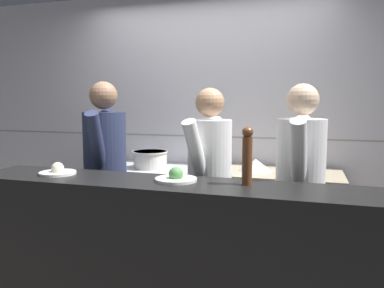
% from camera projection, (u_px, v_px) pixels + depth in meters
% --- Properties ---
extents(wall_back_tiled, '(8.00, 0.06, 2.60)m').
position_uv_depth(wall_back_tiled, '(207.00, 121.00, 3.81)').
color(wall_back_tiled, silver).
rests_on(wall_back_tiled, ground_plane).
extents(oven_range, '(0.86, 0.71, 0.87)m').
position_uv_depth(oven_range, '(153.00, 211.00, 3.65)').
color(oven_range, '#38383D').
rests_on(oven_range, ground_plane).
extents(prep_counter, '(1.28, 0.65, 0.89)m').
position_uv_depth(prep_counter, '(266.00, 221.00, 3.33)').
color(prep_counter, gray).
rests_on(prep_counter, ground_plane).
extents(pass_counter, '(2.70, 0.45, 1.02)m').
position_uv_depth(pass_counter, '(175.00, 264.00, 2.31)').
color(pass_counter, black).
rests_on(pass_counter, ground_plane).
extents(stock_pot, '(0.34, 0.34, 0.16)m').
position_uv_depth(stock_pot, '(150.00, 159.00, 3.58)').
color(stock_pot, beige).
rests_on(stock_pot, oven_range).
extents(mixing_bowl_steel, '(0.30, 0.30, 0.11)m').
position_uv_depth(mixing_bowl_steel, '(256.00, 165.00, 3.29)').
color(mixing_bowl_steel, '#B7BABF').
rests_on(mixing_bowl_steel, prep_counter).
extents(plated_dish_main, '(0.24, 0.24, 0.08)m').
position_uv_depth(plated_dish_main, '(58.00, 171.00, 2.50)').
color(plated_dish_main, white).
rests_on(plated_dish_main, pass_counter).
extents(plated_dish_appetiser, '(0.26, 0.26, 0.09)m').
position_uv_depth(plated_dish_appetiser, '(176.00, 177.00, 2.29)').
color(plated_dish_appetiser, white).
rests_on(plated_dish_appetiser, pass_counter).
extents(pepper_mill, '(0.07, 0.07, 0.34)m').
position_uv_depth(pepper_mill, '(247.00, 155.00, 2.17)').
color(pepper_mill, brown).
rests_on(pepper_mill, pass_counter).
extents(chef_head_cook, '(0.41, 0.72, 1.66)m').
position_uv_depth(chef_head_cook, '(105.00, 173.00, 3.02)').
color(chef_head_cook, black).
rests_on(chef_head_cook, ground_plane).
extents(chef_sous, '(0.39, 0.70, 1.60)m').
position_uv_depth(chef_sous, '(209.00, 184.00, 2.79)').
color(chef_sous, black).
rests_on(chef_sous, ground_plane).
extents(chef_line, '(0.35, 0.71, 1.62)m').
position_uv_depth(chef_line, '(300.00, 189.00, 2.57)').
color(chef_line, black).
rests_on(chef_line, ground_plane).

